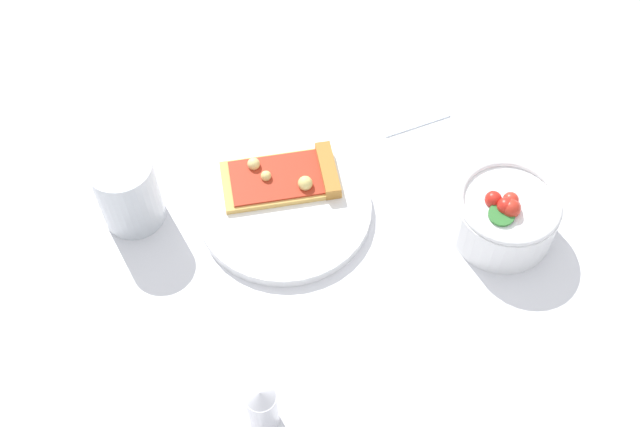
% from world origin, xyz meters
% --- Properties ---
extents(ground_plane, '(2.40, 2.40, 0.00)m').
position_xyz_m(ground_plane, '(0.00, 0.00, 0.00)').
color(ground_plane, silver).
rests_on(ground_plane, ground).
extents(plate, '(0.22, 0.22, 0.01)m').
position_xyz_m(plate, '(0.01, -0.06, 0.01)').
color(plate, white).
rests_on(plate, ground_plane).
extents(pizza_slice_main, '(0.10, 0.16, 0.03)m').
position_xyz_m(pizza_slice_main, '(-0.03, -0.05, 0.02)').
color(pizza_slice_main, '#E5B256').
rests_on(pizza_slice_main, plate).
extents(salad_bowl, '(0.13, 0.13, 0.08)m').
position_xyz_m(salad_bowl, '(0.05, 0.22, 0.04)').
color(salad_bowl, white).
rests_on(salad_bowl, ground_plane).
extents(soda_glass, '(0.08, 0.08, 0.10)m').
position_xyz_m(soda_glass, '(0.02, -0.25, 0.05)').
color(soda_glass, silver).
rests_on(soda_glass, ground_plane).
extents(paper_napkin, '(0.14, 0.14, 0.00)m').
position_xyz_m(paper_napkin, '(-0.18, 0.11, 0.00)').
color(paper_napkin, white).
rests_on(paper_napkin, ground_plane).
extents(pepper_shaker, '(0.03, 0.03, 0.08)m').
position_xyz_m(pepper_shaker, '(0.29, -0.08, 0.04)').
color(pepper_shaker, silver).
rests_on(pepper_shaker, ground_plane).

